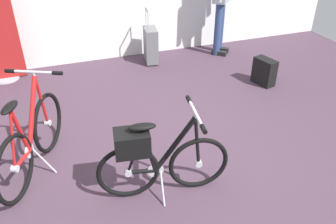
% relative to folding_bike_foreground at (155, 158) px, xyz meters
% --- Properties ---
extents(ground_plane, '(7.66, 7.66, 0.00)m').
position_rel_folding_bike_foreground_xyz_m(ground_plane, '(0.37, 0.12, -0.38)').
color(ground_plane, '#473342').
extents(folding_bike_foreground, '(1.12, 0.53, 0.80)m').
position_rel_folding_bike_foreground_xyz_m(folding_bike_foreground, '(0.00, 0.00, 0.00)').
color(folding_bike_foreground, black).
rests_on(folding_bike_foreground, ground_plane).
extents(display_bike_left, '(0.67, 1.18, 0.90)m').
position_rel_folding_bike_foreground_xyz_m(display_bike_left, '(-0.95, 0.67, -0.04)').
color(display_bike_left, black).
rests_on(display_bike_left, ground_plane).
extents(rolling_suitcase, '(0.23, 0.38, 0.83)m').
position_rel_folding_bike_foreground_xyz_m(rolling_suitcase, '(0.82, 2.72, -0.10)').
color(rolling_suitcase, slate).
rests_on(rolling_suitcase, ground_plane).
extents(backpack_on_floor, '(0.25, 0.34, 0.36)m').
position_rel_folding_bike_foreground_xyz_m(backpack_on_floor, '(2.06, 1.48, -0.20)').
color(backpack_on_floor, black).
rests_on(backpack_on_floor, ground_plane).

